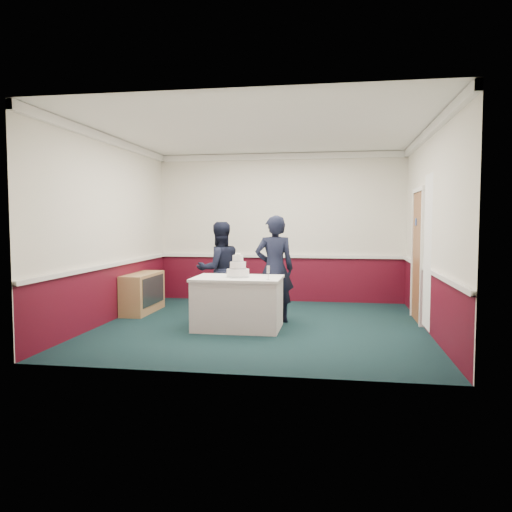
# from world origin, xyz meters

# --- Properties ---
(ground) EXTENTS (5.00, 5.00, 0.00)m
(ground) POSITION_xyz_m (0.00, 0.00, 0.00)
(ground) COLOR #11292A
(ground) RESTS_ON ground
(room_shell) EXTENTS (5.00, 5.00, 3.00)m
(room_shell) POSITION_xyz_m (0.08, 0.61, 1.97)
(room_shell) COLOR silver
(room_shell) RESTS_ON ground
(sideboard) EXTENTS (0.41, 1.20, 0.70)m
(sideboard) POSITION_xyz_m (-2.28, 0.82, 0.35)
(sideboard) COLOR tan
(sideboard) RESTS_ON ground
(cake_table) EXTENTS (1.32, 0.92, 0.79)m
(cake_table) POSITION_xyz_m (-0.32, -0.26, 0.40)
(cake_table) COLOR white
(cake_table) RESTS_ON ground
(wedding_cake) EXTENTS (0.35, 0.35, 0.36)m
(wedding_cake) POSITION_xyz_m (-0.32, -0.26, 0.90)
(wedding_cake) COLOR white
(wedding_cake) RESTS_ON cake_table
(cake_knife) EXTENTS (0.07, 0.22, 0.00)m
(cake_knife) POSITION_xyz_m (-0.35, -0.46, 0.79)
(cake_knife) COLOR silver
(cake_knife) RESTS_ON cake_table
(champagne_flute) EXTENTS (0.05, 0.05, 0.21)m
(champagne_flute) POSITION_xyz_m (0.18, -0.54, 0.93)
(champagne_flute) COLOR silver
(champagne_flute) RESTS_ON cake_table
(person_man) EXTENTS (1.00, 0.94, 1.62)m
(person_man) POSITION_xyz_m (-0.82, 0.63, 0.81)
(person_man) COLOR black
(person_man) RESTS_ON ground
(person_woman) EXTENTS (0.70, 0.54, 1.72)m
(person_woman) POSITION_xyz_m (0.16, 0.35, 0.86)
(person_woman) COLOR black
(person_woman) RESTS_ON ground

